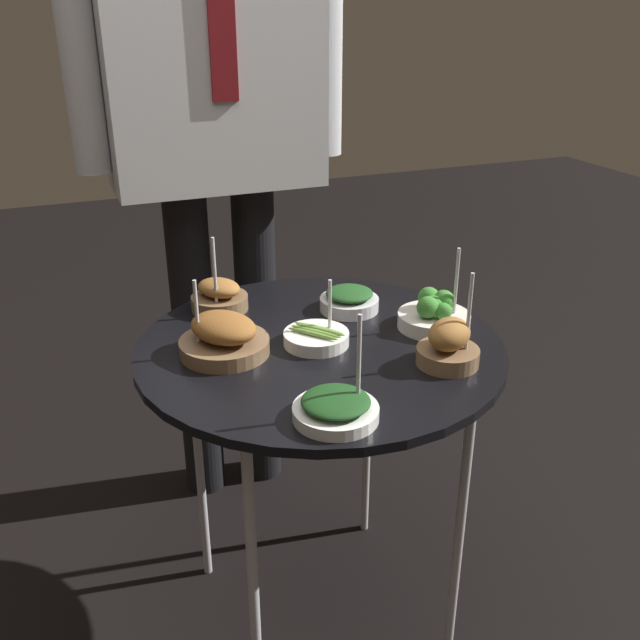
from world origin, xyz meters
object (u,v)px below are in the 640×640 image
bowl_spinach_near_rim (349,300)px  bowl_roast_far_rim (224,337)px  bowl_roast_mid_right (449,345)px  bowl_asparagus_mid_left (317,338)px  waiter_figure (211,79)px  bowl_broccoli_center (434,314)px  serving_cart (320,364)px  bowl_spinach_front_left (336,408)px  bowl_roast_front_right (219,297)px

bowl_spinach_near_rim → bowl_roast_far_rim: (-0.30, -0.10, 0.01)m
bowl_roast_mid_right → bowl_asparagus_mid_left: bearing=139.9°
bowl_roast_mid_right → waiter_figure: bearing=107.7°
bowl_roast_far_rim → bowl_broccoli_center: (0.42, -0.04, -0.00)m
serving_cart → bowl_broccoli_center: 0.25m
bowl_spinach_front_left → bowl_roast_far_rim: (-0.11, 0.29, 0.01)m
bowl_asparagus_mid_left → waiter_figure: waiter_figure is taller
serving_cart → bowl_spinach_near_rim: size_ratio=5.66×
bowl_asparagus_mid_left → waiter_figure: 0.71m
bowl_roast_front_right → bowl_roast_far_rim: bearing=-102.2°
bowl_roast_far_rim → bowl_broccoli_center: bearing=-5.9°
bowl_roast_far_rim → bowl_roast_front_right: bearing=77.8°
bowl_roast_front_right → bowl_spinach_front_left: bearing=-83.0°
bowl_spinach_front_left → bowl_roast_front_right: size_ratio=1.02×
serving_cart → bowl_broccoli_center: bowl_broccoli_center is taller
serving_cart → bowl_broccoli_center: size_ratio=4.26×
bowl_spinach_near_rim → bowl_roast_front_right: bearing=157.5°
bowl_asparagus_mid_left → waiter_figure: bearing=94.1°
bowl_spinach_front_left → waiter_figure: size_ratio=0.10×
bowl_spinach_near_rim → serving_cart: bearing=-132.8°
bowl_spinach_near_rim → waiter_figure: (-0.17, 0.43, 0.42)m
serving_cart → bowl_roast_far_rim: bearing=171.3°
bowl_asparagus_mid_left → bowl_roast_far_rim: 0.18m
bowl_spinach_front_left → bowl_roast_mid_right: bearing=19.9°
serving_cart → bowl_spinach_near_rim: (0.12, 0.13, 0.07)m
bowl_broccoli_center → bowl_roast_mid_right: bearing=-111.0°
bowl_spinach_front_left → serving_cart: bearing=73.5°
bowl_spinach_near_rim → bowl_broccoli_center: bearing=-49.3°
bowl_spinach_front_left → bowl_asparagus_mid_left: bearing=74.9°
bowl_spinach_near_rim → bowl_roast_front_right: bowl_roast_front_right is taller
bowl_asparagus_mid_left → bowl_roast_front_right: size_ratio=0.74×
bowl_spinach_front_left → bowl_asparagus_mid_left: 0.27m
bowl_roast_mid_right → waiter_figure: size_ratio=0.10×
bowl_spinach_near_rim → bowl_roast_mid_right: (0.07, -0.29, 0.02)m
serving_cart → bowl_spinach_near_rim: bearing=47.2°
serving_cart → bowl_roast_front_right: 0.28m
bowl_spinach_front_left → bowl_asparagus_mid_left: bowl_spinach_front_left is taller
bowl_asparagus_mid_left → bowl_spinach_near_rim: bowl_asparagus_mid_left is taller
bowl_roast_mid_right → bowl_roast_front_right: (-0.32, 0.40, -0.01)m
bowl_spinach_near_rim → bowl_roast_far_rim: size_ratio=0.73×
waiter_figure → bowl_spinach_near_rim: bearing=-69.1°
bowl_roast_front_right → bowl_spinach_near_rim: bearing=-22.5°
serving_cart → bowl_broccoli_center: (0.24, -0.02, 0.07)m
bowl_spinach_near_rim → bowl_broccoli_center: 0.19m
bowl_asparagus_mid_left → bowl_roast_far_rim: bowl_roast_far_rim is taller
bowl_roast_front_right → bowl_asparagus_mid_left: bearing=-61.2°
serving_cart → waiter_figure: waiter_figure is taller
bowl_broccoli_center → bowl_spinach_near_rim: bearing=130.7°
bowl_spinach_front_left → bowl_roast_far_rim: 0.31m
waiter_figure → bowl_spinach_front_left: bearing=-92.0°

